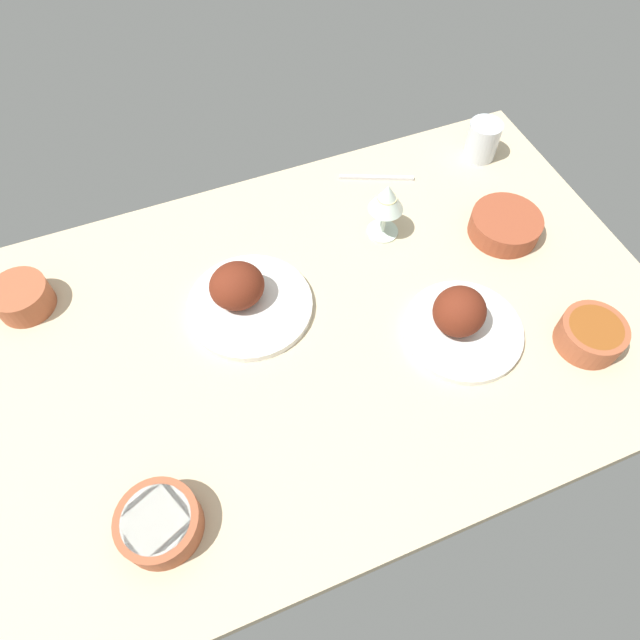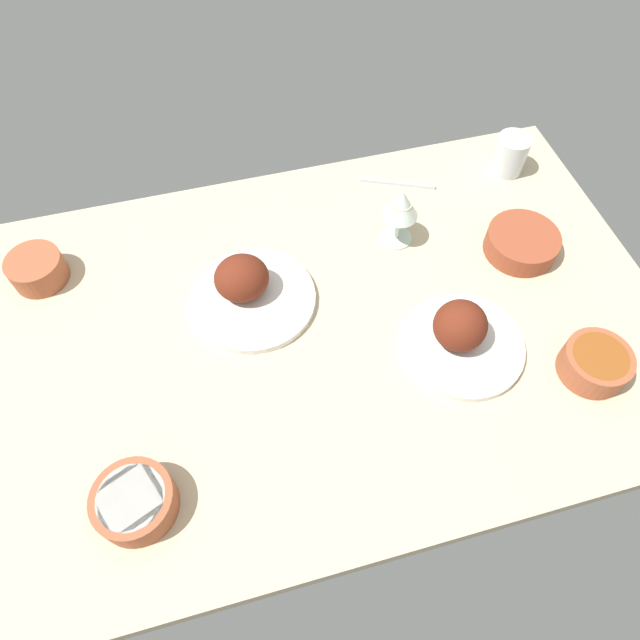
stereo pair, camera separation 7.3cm
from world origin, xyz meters
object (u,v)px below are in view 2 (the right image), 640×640
at_px(plate_near_viewer, 461,335).
at_px(wine_glass, 401,207).
at_px(bowl_sauce, 522,242).
at_px(bowl_cream, 135,502).
at_px(water_tumbler, 510,154).
at_px(fork_loose, 397,183).
at_px(plate_far_side, 248,289).
at_px(bowl_soup, 595,363).
at_px(bowl_pasta, 37,268).

bearing_deg(plate_near_viewer, wine_glass, -84.79).
distance_m(bowl_sauce, bowl_cream, 0.92).
distance_m(water_tumbler, fork_loose, 0.27).
xyz_separation_m(plate_far_side, wine_glass, (-0.35, -0.08, 0.07)).
relative_size(water_tumbler, fork_loose, 0.52).
bearing_deg(plate_far_side, bowl_sauce, 177.48).
distance_m(plate_far_side, water_tumbler, 0.71).
bearing_deg(bowl_soup, bowl_pasta, -26.37).
height_order(plate_far_side, bowl_cream, plate_far_side).
xyz_separation_m(plate_near_viewer, bowl_soup, (-0.22, 0.12, -0.01)).
distance_m(bowl_sauce, bowl_pasta, 1.03).
bearing_deg(plate_near_viewer, bowl_sauce, -139.46).
distance_m(bowl_soup, bowl_pasta, 1.12).
height_order(bowl_sauce, bowl_pasta, bowl_pasta).
relative_size(plate_near_viewer, wine_glass, 1.68).
xyz_separation_m(plate_near_viewer, wine_glass, (0.03, -0.29, 0.06)).
xyz_separation_m(plate_near_viewer, bowl_cream, (0.63, 0.15, -0.01)).
bearing_deg(bowl_soup, bowl_sauce, -90.41).
xyz_separation_m(plate_near_viewer, plate_far_side, (0.37, -0.22, -0.00)).
bearing_deg(bowl_sauce, bowl_soup, 89.59).
xyz_separation_m(bowl_cream, fork_loose, (-0.66, -0.61, -0.03)).
xyz_separation_m(bowl_soup, water_tumbler, (-0.08, -0.55, 0.02)).
xyz_separation_m(plate_far_side, bowl_soup, (-0.59, 0.33, -0.00)).
xyz_separation_m(plate_far_side, bowl_cream, (0.26, 0.37, -0.00)).
height_order(bowl_sauce, water_tumbler, water_tumbler).
xyz_separation_m(bowl_cream, water_tumbler, (-0.93, -0.59, 0.02)).
distance_m(plate_far_side, fork_loose, 0.47).
xyz_separation_m(plate_far_side, fork_loose, (-0.41, -0.24, -0.03)).
relative_size(bowl_pasta, bowl_cream, 0.85).
height_order(plate_near_viewer, plate_far_side, plate_near_viewer).
xyz_separation_m(bowl_soup, bowl_cream, (0.85, 0.04, -0.00)).
height_order(bowl_sauce, fork_loose, bowl_sauce).
bearing_deg(bowl_pasta, bowl_sauce, 169.27).
relative_size(plate_near_viewer, plate_far_side, 0.92).
bearing_deg(water_tumbler, wine_glass, 23.13).
xyz_separation_m(bowl_soup, bowl_pasta, (1.01, -0.50, 0.00)).
bearing_deg(bowl_sauce, plate_near_viewer, 40.54).
distance_m(plate_near_viewer, bowl_cream, 0.65).
distance_m(plate_near_viewer, wine_glass, 0.30).
bearing_deg(wine_glass, fork_loose, -110.38).
bearing_deg(bowl_cream, bowl_pasta, -73.76).
bearing_deg(bowl_sauce, bowl_pasta, -10.73).
bearing_deg(plate_near_viewer, bowl_cream, 13.73).
distance_m(plate_near_viewer, bowl_sauce, 0.29).
bearing_deg(bowl_pasta, wine_glass, 173.33).
xyz_separation_m(bowl_sauce, fork_loose, (0.19, -0.26, -0.02)).
height_order(bowl_pasta, wine_glass, wine_glass).
bearing_deg(plate_near_viewer, fork_loose, -94.14).
bearing_deg(fork_loose, bowl_pasta, -151.40).
distance_m(plate_far_side, bowl_sauce, 0.60).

